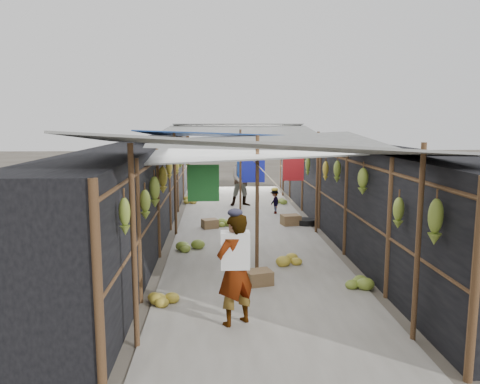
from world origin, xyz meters
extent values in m
plane|color=#6B6356|center=(0.00, 0.00, 0.00)|extent=(80.00, 80.00, 0.00)
cube|color=#9E998E|center=(0.00, 6.50, 0.01)|extent=(3.60, 16.00, 0.02)
cube|color=black|center=(-2.70, 6.50, 1.15)|extent=(1.40, 15.00, 2.30)
cube|color=black|center=(2.70, 6.50, 1.15)|extent=(1.40, 15.00, 2.30)
cube|color=brown|center=(-0.04, 2.18, 0.13)|extent=(0.52, 0.46, 0.27)
cube|color=brown|center=(1.28, 6.88, 0.15)|extent=(0.56, 0.49, 0.30)
cube|color=brown|center=(-0.95, 6.61, 0.13)|extent=(0.49, 0.45, 0.26)
cylinder|color=black|center=(1.70, 6.91, 0.08)|extent=(0.56, 0.56, 0.17)
imported|color=white|center=(-0.52, 0.59, 0.81)|extent=(0.70, 0.64, 1.61)
imported|color=#1D4094|center=(0.14, 9.91, 0.92)|extent=(0.98, 0.81, 1.84)
imported|color=#47433E|center=(1.03, 8.49, 0.38)|extent=(0.38, 0.55, 0.77)
cylinder|color=brown|center=(-1.80, 0.00, 1.30)|extent=(0.07, 0.07, 2.60)
cylinder|color=brown|center=(1.80, 0.00, 1.30)|extent=(0.07, 0.07, 2.60)
cylinder|color=brown|center=(0.00, 3.00, 1.30)|extent=(0.07, 0.07, 2.60)
cylinder|color=brown|center=(-1.80, 6.00, 1.30)|extent=(0.07, 0.07, 2.60)
cylinder|color=brown|center=(1.80, 6.00, 1.30)|extent=(0.07, 0.07, 2.60)
cylinder|color=brown|center=(0.00, 9.00, 1.30)|extent=(0.07, 0.07, 2.60)
cylinder|color=brown|center=(-1.80, 12.00, 1.30)|extent=(0.07, 0.07, 2.60)
cylinder|color=brown|center=(1.80, 12.00, 1.30)|extent=(0.07, 0.07, 2.60)
cube|color=gray|center=(0.00, 1.00, 2.50)|extent=(5.21, 3.19, 0.52)
cube|color=gray|center=(0.20, 4.20, 2.35)|extent=(5.23, 3.73, 0.50)
cube|color=navy|center=(-0.10, 7.50, 2.45)|extent=(5.40, 3.60, 0.41)
cube|color=gray|center=(0.00, 10.80, 2.55)|extent=(5.37, 3.66, 0.27)
cube|color=gray|center=(0.10, 13.20, 2.65)|extent=(5.00, 1.99, 0.24)
cylinder|color=brown|center=(-2.00, 6.50, 2.05)|extent=(0.06, 15.00, 0.06)
cylinder|color=brown|center=(2.00, 6.50, 2.05)|extent=(0.06, 15.00, 0.06)
cylinder|color=gray|center=(0.00, 6.50, 2.05)|extent=(0.02, 15.00, 0.02)
cube|color=#1B24B2|center=(0.12, 5.45, 1.72)|extent=(0.55, 0.03, 0.65)
cube|color=white|center=(0.36, 8.69, 1.77)|extent=(0.60, 0.03, 0.55)
cube|color=#1F5A90|center=(-0.20, 10.77, 1.75)|extent=(0.65, 0.03, 0.60)
cube|color=#A7191F|center=(1.07, 5.33, 1.75)|extent=(0.50, 0.03, 0.60)
cube|color=#22682B|center=(-1.02, 3.10, 1.70)|extent=(0.60, 0.03, 0.70)
ellipsoid|color=olive|center=(-1.88, -0.09, 1.72)|extent=(0.14, 0.12, 0.47)
ellipsoid|color=olive|center=(-1.88, 1.54, 1.57)|extent=(0.17, 0.14, 0.47)
ellipsoid|color=olive|center=(-1.88, 2.70, 1.60)|extent=(0.19, 0.16, 0.58)
ellipsoid|color=gold|center=(-1.88, 4.03, 1.65)|extent=(0.20, 0.17, 0.57)
ellipsoid|color=gold|center=(-1.88, 5.40, 1.73)|extent=(0.15, 0.13, 0.49)
ellipsoid|color=gold|center=(-1.88, 7.33, 1.57)|extent=(0.18, 0.15, 0.41)
ellipsoid|color=olive|center=(-1.88, 8.94, 1.67)|extent=(0.18, 0.15, 0.54)
ellipsoid|color=gold|center=(-1.88, 10.38, 1.77)|extent=(0.16, 0.14, 0.39)
ellipsoid|color=olive|center=(-1.88, 11.88, 1.49)|extent=(0.16, 0.14, 0.60)
ellipsoid|color=gold|center=(-1.88, 13.10, 1.51)|extent=(0.15, 0.12, 0.55)
ellipsoid|color=olive|center=(1.88, -0.26, 1.65)|extent=(0.19, 0.16, 0.58)
ellipsoid|color=olive|center=(1.88, 0.88, 1.53)|extent=(0.16, 0.14, 0.47)
ellipsoid|color=olive|center=(1.88, 2.58, 1.78)|extent=(0.19, 0.16, 0.49)
ellipsoid|color=olive|center=(1.88, 4.38, 1.76)|extent=(0.17, 0.14, 0.49)
ellipsoid|color=gold|center=(1.88, 5.46, 1.66)|extent=(0.15, 0.12, 0.49)
ellipsoid|color=olive|center=(1.88, 7.65, 1.56)|extent=(0.14, 0.12, 0.54)
ellipsoid|color=olive|center=(1.88, 8.38, 1.77)|extent=(0.18, 0.15, 0.37)
ellipsoid|color=gold|center=(1.88, 9.91, 1.60)|extent=(0.14, 0.12, 0.40)
ellipsoid|color=olive|center=(1.88, 11.79, 1.77)|extent=(0.15, 0.13, 0.51)
ellipsoid|color=olive|center=(1.88, 13.39, 1.81)|extent=(0.17, 0.15, 0.40)
ellipsoid|color=gold|center=(-1.57, 1.47, 0.11)|extent=(0.45, 0.38, 0.22)
ellipsoid|color=olive|center=(1.45, 10.30, 0.12)|extent=(0.47, 0.40, 0.24)
ellipsoid|color=olive|center=(1.59, 1.93, 0.11)|extent=(0.44, 0.38, 0.22)
ellipsoid|color=gold|center=(0.60, 3.36, 0.14)|extent=(0.57, 0.48, 0.28)
ellipsoid|color=olive|center=(-0.68, 6.76, 0.13)|extent=(0.52, 0.44, 0.26)
ellipsoid|color=gold|center=(-1.70, 10.63, 0.14)|extent=(0.57, 0.49, 0.29)
ellipsoid|color=olive|center=(-1.35, 4.48, 0.14)|extent=(0.56, 0.47, 0.28)
camera|label=1|loc=(-0.78, -5.68, 2.86)|focal=35.00mm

